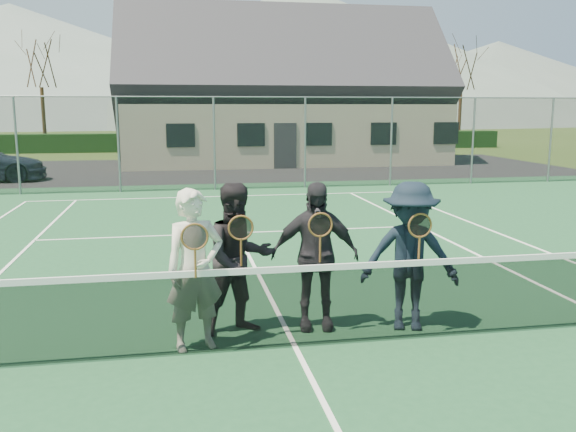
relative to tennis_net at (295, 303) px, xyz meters
name	(u,v)px	position (x,y,z in m)	size (l,w,h in m)	color
ground	(205,170)	(0.00, 20.00, -0.54)	(220.00, 220.00, 0.00)	#334A1A
court_surface	(295,348)	(0.00, 0.00, -0.53)	(30.00, 30.00, 0.02)	#1C4C2B
tarmac_carpark	(109,172)	(-4.00, 20.00, -0.53)	(40.00, 12.00, 0.01)	black
hedge_row	(195,142)	(0.00, 32.00, 0.01)	(40.00, 1.20, 1.10)	black
hill_west	(14,65)	(-25.00, 95.00, 8.46)	(110.00, 110.00, 18.00)	slate
hill_centre	(303,56)	(20.00, 95.00, 10.46)	(120.00, 120.00, 22.00)	slate
hill_east	(496,82)	(55.00, 95.00, 6.46)	(90.00, 90.00, 14.00)	#506057
court_markings	(295,347)	(0.00, 0.00, -0.51)	(11.03, 23.83, 0.01)	white
tennis_net	(295,303)	(0.00, 0.00, 0.00)	(11.68, 0.08, 1.10)	slate
perimeter_fence	(214,143)	(0.00, 13.50, 0.99)	(30.07, 0.07, 3.02)	slate
clubhouse	(281,80)	(4.00, 24.00, 3.45)	(15.60, 8.20, 7.70)	beige
tree_b	(39,54)	(-9.00, 33.00, 5.25)	(3.20, 3.20, 7.77)	#372514
tree_c	(225,57)	(2.00, 33.00, 5.25)	(3.20, 3.20, 7.77)	#3B2715
tree_d	(377,59)	(12.00, 33.00, 5.25)	(3.20, 3.20, 7.77)	#3A2915
tree_e	(462,60)	(18.00, 33.00, 5.25)	(3.20, 3.20, 7.77)	#392214
player_a	(195,270)	(-1.09, 0.19, 0.38)	(0.75, 0.61, 1.80)	silver
player_b	(239,259)	(-0.56, 0.58, 0.38)	(1.03, 0.89, 1.80)	black
player_c	(315,256)	(0.36, 0.59, 0.38)	(1.11, 0.59, 1.80)	#242328
player_d	(410,256)	(1.46, 0.34, 0.38)	(1.31, 0.97, 1.80)	black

